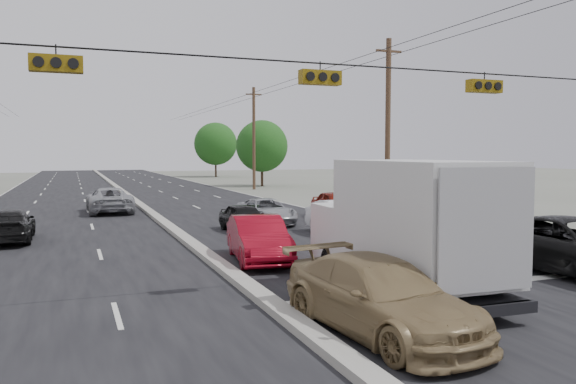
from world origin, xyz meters
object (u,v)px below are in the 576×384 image
at_px(queue_car_e, 338,206).
at_px(oncoming_near, 8,226).
at_px(tree_right_far, 216,144).
at_px(tan_sedan, 380,297).
at_px(black_suv, 574,246).
at_px(utility_pole_right_b, 388,126).
at_px(queue_car_a, 244,218).
at_px(queue_car_c, 266,212).
at_px(red_sedan, 258,239).
at_px(tree_right_mid, 262,146).
at_px(utility_pole_right_c, 254,138).
at_px(box_truck, 405,226).
at_px(oncoming_far, 109,200).
at_px(queue_car_d, 435,223).
at_px(queue_car_b, 345,219).

distance_m(queue_car_e, oncoming_near, 15.73).
distance_m(tree_right_far, tan_sedan, 74.70).
bearing_deg(black_suv, utility_pole_right_b, 73.44).
relative_size(queue_car_a, queue_car_c, 0.81).
bearing_deg(red_sedan, tree_right_mid, 79.26).
distance_m(utility_pole_right_c, black_suv, 40.72).
relative_size(box_truck, queue_car_a, 1.82).
xyz_separation_m(tree_right_mid, oncoming_far, (-17.20, -22.47, -3.58)).
relative_size(black_suv, queue_car_a, 1.60).
relative_size(tree_right_mid, red_sedan, 1.58).
bearing_deg(utility_pole_right_b, tan_sedan, -121.47).
bearing_deg(tan_sedan, tree_right_mid, 67.48).
bearing_deg(queue_car_d, queue_car_e, 91.24).
relative_size(tree_right_far, oncoming_far, 1.50).
xyz_separation_m(tree_right_far, queue_car_e, (-7.07, -55.91, -4.18)).
bearing_deg(oncoming_far, box_truck, 103.12).
xyz_separation_m(tan_sedan, black_suv, (8.20, 2.74, 0.10)).
distance_m(queue_car_b, queue_car_e, 5.70).
xyz_separation_m(tree_right_far, oncoming_near, (-22.70, -57.66, -4.29)).
height_order(box_truck, oncoming_near, box_truck).
relative_size(red_sedan, black_suv, 0.75).
height_order(tree_right_far, red_sedan, tree_right_far).
bearing_deg(red_sedan, utility_pole_right_b, 50.57).
bearing_deg(utility_pole_right_c, queue_car_e, -97.85).
xyz_separation_m(queue_car_d, oncoming_near, (-16.30, 5.91, -0.08)).
height_order(queue_car_e, oncoming_far, queue_car_e).
relative_size(utility_pole_right_b, queue_car_c, 2.17).
distance_m(box_truck, queue_car_d, 9.33).
bearing_deg(queue_car_b, queue_car_e, 63.28).
bearing_deg(queue_car_e, utility_pole_right_b, 18.93).
relative_size(red_sedan, queue_car_e, 0.99).
height_order(queue_car_c, queue_car_e, queue_car_e).
bearing_deg(queue_car_d, utility_pole_right_b, 67.53).
height_order(red_sedan, queue_car_e, queue_car_e).
bearing_deg(queue_car_e, oncoming_far, 147.52).
bearing_deg(tree_right_far, black_suv, -95.19).
xyz_separation_m(queue_car_a, queue_car_d, (6.60, -5.14, 0.10)).
height_order(queue_car_c, oncoming_far, oncoming_far).
height_order(queue_car_a, queue_car_c, queue_car_c).
height_order(tree_right_mid, queue_car_b, tree_right_mid).
xyz_separation_m(utility_pole_right_c, oncoming_far, (-14.70, -17.47, -4.35)).
bearing_deg(queue_car_c, oncoming_far, 129.52).
distance_m(red_sedan, queue_car_b, 6.61).
relative_size(tan_sedan, queue_car_a, 1.36).
xyz_separation_m(tan_sedan, queue_car_a, (1.60, 14.72, -0.10)).
xyz_separation_m(utility_pole_right_c, box_truck, (-8.92, -40.62, -3.35)).
distance_m(black_suv, oncoming_near, 20.69).
bearing_deg(queue_car_e, oncoming_near, -168.94).
bearing_deg(black_suv, queue_car_b, 101.54).
height_order(utility_pole_right_b, queue_car_c, utility_pole_right_b).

